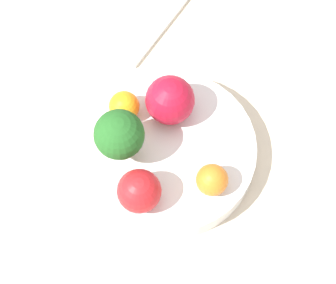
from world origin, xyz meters
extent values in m
plane|color=gray|center=(0.00, 0.00, 0.00)|extent=(6.00, 6.00, 0.00)
cube|color=beige|center=(0.00, 0.00, 0.01)|extent=(1.20, 1.20, 0.02)
cylinder|color=white|center=(0.00, 0.00, 0.04)|extent=(0.20, 0.20, 0.03)
cylinder|color=#8CB76B|center=(0.03, -0.04, 0.06)|extent=(0.02, 0.02, 0.03)
sphere|color=#236023|center=(0.03, -0.04, 0.10)|extent=(0.05, 0.05, 0.05)
sphere|color=red|center=(0.07, 0.00, 0.07)|extent=(0.05, 0.05, 0.05)
sphere|color=#B7142D|center=(-0.04, -0.02, 0.08)|extent=(0.06, 0.06, 0.06)
sphere|color=orange|center=(-0.02, -0.06, 0.07)|extent=(0.04, 0.04, 0.04)
sphere|color=orange|center=(0.02, 0.06, 0.07)|extent=(0.04, 0.04, 0.04)
cube|color=white|center=(-0.17, -0.15, 0.02)|extent=(0.15, 0.14, 0.01)
camera|label=1|loc=(0.24, 0.12, 0.63)|focal=60.00mm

